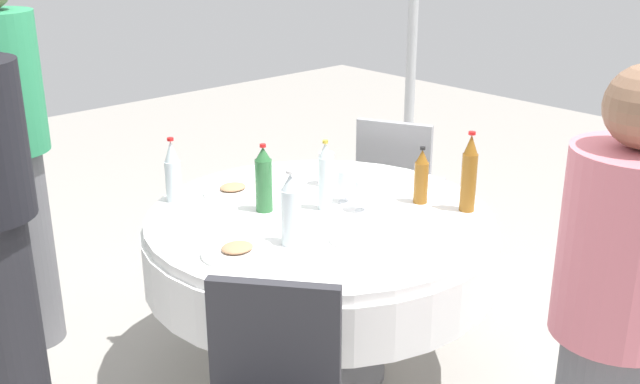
{
  "coord_description": "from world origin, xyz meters",
  "views": [
    {
      "loc": [
        1.89,
        2.05,
        1.87
      ],
      "look_at": [
        0.0,
        0.0,
        0.83
      ],
      "focal_mm": 42.08,
      "sensor_mm": 36.0,
      "label": 1
    }
  ],
  "objects_px": {
    "bottle_amber_outer": "(421,177)",
    "wine_glass_east": "(326,162)",
    "wine_glass_inner": "(363,189)",
    "bottle_clear_south": "(325,177)",
    "plate_front": "(361,237)",
    "plate_near": "(233,190)",
    "wine_glass_rear": "(346,180)",
    "bottle_clear_rear": "(173,172)",
    "plate_left": "(237,251)",
    "person_right": "(612,336)",
    "chair_inner": "(398,181)",
    "bottle_clear_inner": "(291,210)",
    "person_outer": "(10,154)",
    "bottle_green_east": "(264,180)",
    "dining_table": "(320,247)",
    "bottle_amber_right": "(469,174)"
  },
  "relations": [
    {
      "from": "wine_glass_rear",
      "to": "person_right",
      "type": "xyz_separation_m",
      "value": [
        0.29,
        1.32,
        -0.03
      ]
    },
    {
      "from": "wine_glass_rear",
      "to": "wine_glass_east",
      "type": "height_order",
      "value": "wine_glass_east"
    },
    {
      "from": "bottle_amber_outer",
      "to": "wine_glass_rear",
      "type": "bearing_deg",
      "value": -43.01
    },
    {
      "from": "dining_table",
      "to": "wine_glass_rear",
      "type": "xyz_separation_m",
      "value": [
        -0.16,
        -0.02,
        0.25
      ]
    },
    {
      "from": "wine_glass_rear",
      "to": "dining_table",
      "type": "bearing_deg",
      "value": 6.94
    },
    {
      "from": "bottle_clear_rear",
      "to": "plate_near",
      "type": "bearing_deg",
      "value": 159.51
    },
    {
      "from": "bottle_clear_inner",
      "to": "plate_front",
      "type": "xyz_separation_m",
      "value": [
        -0.22,
        0.14,
        -0.12
      ]
    },
    {
      "from": "dining_table",
      "to": "person_outer",
      "type": "relative_size",
      "value": 0.83
    },
    {
      "from": "wine_glass_rear",
      "to": "wine_glass_east",
      "type": "bearing_deg",
      "value": -112.75
    },
    {
      "from": "bottle_amber_outer",
      "to": "wine_glass_east",
      "type": "relative_size",
      "value": 1.63
    },
    {
      "from": "bottle_amber_right",
      "to": "plate_left",
      "type": "bearing_deg",
      "value": -17.39
    },
    {
      "from": "bottle_amber_right",
      "to": "person_right",
      "type": "relative_size",
      "value": 0.21
    },
    {
      "from": "bottle_green_east",
      "to": "bottle_amber_outer",
      "type": "bearing_deg",
      "value": 145.43
    },
    {
      "from": "bottle_clear_inner",
      "to": "bottle_green_east",
      "type": "bearing_deg",
      "value": -112.6
    },
    {
      "from": "person_right",
      "to": "chair_inner",
      "type": "relative_size",
      "value": 1.77
    },
    {
      "from": "bottle_amber_right",
      "to": "chair_inner",
      "type": "xyz_separation_m",
      "value": [
        -0.54,
        -0.84,
        -0.38
      ]
    },
    {
      "from": "plate_front",
      "to": "chair_inner",
      "type": "distance_m",
      "value": 1.31
    },
    {
      "from": "person_right",
      "to": "person_outer",
      "type": "relative_size",
      "value": 0.9
    },
    {
      "from": "bottle_clear_rear",
      "to": "plate_left",
      "type": "relative_size",
      "value": 1.06
    },
    {
      "from": "bottle_amber_outer",
      "to": "plate_near",
      "type": "xyz_separation_m",
      "value": [
        0.5,
        -0.62,
        -0.1
      ]
    },
    {
      "from": "bottle_green_east",
      "to": "plate_front",
      "type": "distance_m",
      "value": 0.48
    },
    {
      "from": "bottle_green_east",
      "to": "wine_glass_east",
      "type": "bearing_deg",
      "value": -171.94
    },
    {
      "from": "dining_table",
      "to": "bottle_clear_rear",
      "type": "height_order",
      "value": "bottle_clear_rear"
    },
    {
      "from": "plate_near",
      "to": "plate_front",
      "type": "bearing_deg",
      "value": 94.57
    },
    {
      "from": "bottle_amber_right",
      "to": "wine_glass_inner",
      "type": "bearing_deg",
      "value": -41.52
    },
    {
      "from": "wine_glass_inner",
      "to": "plate_front",
      "type": "distance_m",
      "value": 0.29
    },
    {
      "from": "bottle_clear_south",
      "to": "bottle_green_east",
      "type": "height_order",
      "value": "bottle_clear_south"
    },
    {
      "from": "bottle_amber_outer",
      "to": "bottle_clear_south",
      "type": "bearing_deg",
      "value": -32.15
    },
    {
      "from": "bottle_clear_inner",
      "to": "plate_near",
      "type": "height_order",
      "value": "bottle_clear_inner"
    },
    {
      "from": "plate_near",
      "to": "bottle_clear_inner",
      "type": "bearing_deg",
      "value": 74.13
    },
    {
      "from": "wine_glass_inner",
      "to": "bottle_clear_south",
      "type": "bearing_deg",
      "value": -51.59
    },
    {
      "from": "bottle_clear_south",
      "to": "person_outer",
      "type": "bearing_deg",
      "value": -52.1
    },
    {
      "from": "wine_glass_rear",
      "to": "bottle_green_east",
      "type": "bearing_deg",
      "value": -26.94
    },
    {
      "from": "bottle_clear_south",
      "to": "wine_glass_east",
      "type": "distance_m",
      "value": 0.29
    },
    {
      "from": "plate_left",
      "to": "bottle_green_east",
      "type": "bearing_deg",
      "value": -141.82
    },
    {
      "from": "bottle_clear_inner",
      "to": "wine_glass_east",
      "type": "height_order",
      "value": "bottle_clear_inner"
    },
    {
      "from": "bottle_clear_inner",
      "to": "bottle_amber_right",
      "type": "bearing_deg",
      "value": 162.61
    },
    {
      "from": "bottle_clear_south",
      "to": "wine_glass_rear",
      "type": "relative_size",
      "value": 2.06
    },
    {
      "from": "plate_near",
      "to": "wine_glass_east",
      "type": "bearing_deg",
      "value": 151.56
    },
    {
      "from": "bottle_amber_outer",
      "to": "chair_inner",
      "type": "xyz_separation_m",
      "value": [
        -0.61,
        -0.65,
        -0.33
      ]
    },
    {
      "from": "chair_inner",
      "to": "person_right",
      "type": "bearing_deg",
      "value": -57.43
    },
    {
      "from": "bottle_amber_outer",
      "to": "bottle_clear_rear",
      "type": "distance_m",
      "value": 1.03
    },
    {
      "from": "bottle_clear_rear",
      "to": "bottle_green_east",
      "type": "xyz_separation_m",
      "value": [
        -0.21,
        0.34,
        0.0
      ]
    },
    {
      "from": "dining_table",
      "to": "chair_inner",
      "type": "xyz_separation_m",
      "value": [
        -1.0,
        -0.46,
        -0.07
      ]
    },
    {
      "from": "plate_left",
      "to": "person_outer",
      "type": "xyz_separation_m",
      "value": [
        0.32,
        -1.19,
        0.15
      ]
    },
    {
      "from": "bottle_amber_right",
      "to": "person_right",
      "type": "distance_m",
      "value": 1.09
    },
    {
      "from": "dining_table",
      "to": "person_outer",
      "type": "xyz_separation_m",
      "value": [
        0.79,
        -1.1,
        0.31
      ]
    },
    {
      "from": "plate_near",
      "to": "chair_inner",
      "type": "xyz_separation_m",
      "value": [
        -1.11,
        -0.03,
        -0.23
      ]
    },
    {
      "from": "bottle_amber_outer",
      "to": "bottle_clear_inner",
      "type": "bearing_deg",
      "value": -3.9
    },
    {
      "from": "bottle_green_east",
      "to": "chair_inner",
      "type": "bearing_deg",
      "value": -165.92
    }
  ]
}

